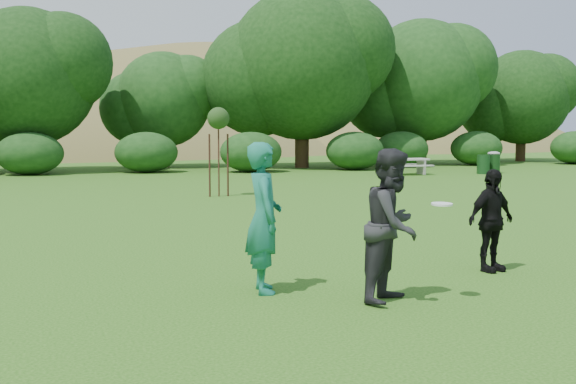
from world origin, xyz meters
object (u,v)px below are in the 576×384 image
at_px(player_teal, 264,218).
at_px(trash_can_lidded, 494,162).
at_px(sapling, 218,121).
at_px(trash_can_near, 483,164).
at_px(player_grey, 393,225).
at_px(picnic_table, 409,164).
at_px(player_black, 491,220).

height_order(player_teal, trash_can_lidded, player_teal).
relative_size(player_teal, sapling, 0.71).
distance_m(trash_can_near, sapling, 16.13).
height_order(player_grey, picnic_table, player_grey).
height_order(player_grey, sapling, sapling).
distance_m(player_black, sapling, 13.25).
height_order(player_black, sapling, sapling).
distance_m(player_black, trash_can_lidded, 24.61).
bearing_deg(sapling, picnic_table, 33.11).
bearing_deg(sapling, player_grey, -95.87).
xyz_separation_m(player_teal, player_black, (3.72, 0.11, -0.22)).
height_order(trash_can_near, trash_can_lidded, trash_can_lidded).
bearing_deg(trash_can_near, sapling, -156.03).
bearing_deg(picnic_table, trash_can_near, -10.71).
xyz_separation_m(player_black, picnic_table, (10.15, 20.31, -0.27)).
relative_size(player_teal, trash_can_lidded, 1.93).
relative_size(trash_can_near, trash_can_lidded, 0.86).
distance_m(player_grey, trash_can_lidded, 26.96).
height_order(player_teal, picnic_table, player_teal).
bearing_deg(player_black, trash_can_lidded, 40.07).
relative_size(player_black, trash_can_near, 1.76).
distance_m(player_teal, trash_can_lidded, 27.06).
distance_m(player_grey, player_black, 2.62).
height_order(player_black, picnic_table, player_black).
relative_size(player_teal, trash_can_near, 2.25).
relative_size(player_black, trash_can_lidded, 1.51).
xyz_separation_m(trash_can_near, trash_can_lidded, (0.76, 0.24, 0.09)).
xyz_separation_m(trash_can_near, picnic_table, (-3.61, 0.68, 0.07)).
bearing_deg(player_black, trash_can_near, 41.20).
distance_m(player_grey, sapling, 14.44).
height_order(trash_can_near, sapling, sapling).
bearing_deg(trash_can_lidded, player_black, -126.17).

